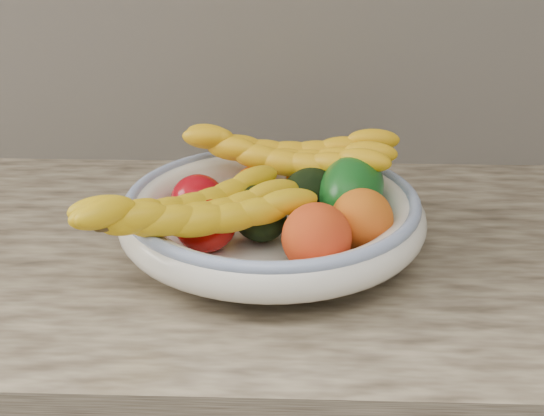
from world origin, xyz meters
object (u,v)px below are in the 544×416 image
Objects in this scene: fruit_bowl at (272,216)px; banana_bunch_back at (287,161)px; green_mango at (351,190)px; banana_bunch_front at (192,218)px.

banana_bunch_back is at bearing 79.72° from fruit_bowl.
banana_bunch_back is (-0.08, 0.07, 0.01)m from green_mango.
fruit_bowl is at bearing -153.57° from green_mango.
green_mango is at bearing -3.51° from banana_bunch_front.
green_mango is 0.22m from banana_bunch_front.
green_mango is at bearing 14.26° from fruit_bowl.
fruit_bowl is 3.10× the size of green_mango.
green_mango is (0.10, 0.03, 0.03)m from fruit_bowl.
green_mango is 0.11m from banana_bunch_back.
banana_bunch_back reaches higher than fruit_bowl.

